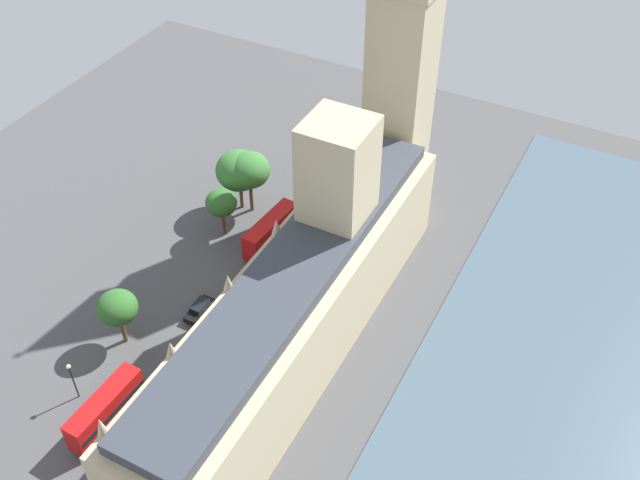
# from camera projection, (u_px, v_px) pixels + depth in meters

# --- Properties ---
(ground_plane) EXTENTS (136.93, 136.93, 0.00)m
(ground_plane) POSITION_uv_depth(u_px,v_px,m) (283.00, 345.00, 94.30)
(ground_plane) COLOR #4C4C4F
(river_thames) EXTENTS (37.93, 123.23, 0.25)m
(river_thames) POSITION_uv_depth(u_px,v_px,m) (553.00, 456.00, 82.32)
(river_thames) COLOR #475B6B
(river_thames) RESTS_ON ground
(parliament_building) EXTENTS (11.95, 59.36, 27.81)m
(parliament_building) POSITION_uv_depth(u_px,v_px,m) (302.00, 298.00, 89.08)
(parliament_building) COLOR #CCBA8E
(parliament_building) RESTS_ON ground
(clock_tower) EXTENTS (9.04, 9.04, 60.54)m
(clock_tower) POSITION_uv_depth(u_px,v_px,m) (406.00, 7.00, 95.85)
(clock_tower) COLOR #CCBA8E
(clock_tower) RESTS_ON ground
(double_decker_bus_trailing) EXTENTS (3.42, 10.68, 4.75)m
(double_decker_bus_trailing) POSITION_uv_depth(u_px,v_px,m) (271.00, 231.00, 106.70)
(double_decker_bus_trailing) COLOR red
(double_decker_bus_trailing) RESTS_ON ground
(car_yellow_cab_opposite_hall) EXTENTS (2.05, 4.86, 1.74)m
(car_yellow_cab_opposite_hall) POSITION_uv_depth(u_px,v_px,m) (242.00, 282.00, 101.45)
(car_yellow_cab_opposite_hall) COLOR gold
(car_yellow_cab_opposite_hall) RESTS_ON ground
(car_black_by_river_gate) EXTENTS (1.97, 4.80, 1.74)m
(car_black_by_river_gate) POSITION_uv_depth(u_px,v_px,m) (199.00, 309.00, 97.73)
(car_black_by_river_gate) COLOR black
(car_black_by_river_gate) RESTS_ON ground
(car_silver_far_end) EXTENTS (1.98, 4.21, 1.74)m
(car_silver_far_end) POSITION_uv_depth(u_px,v_px,m) (168.00, 376.00, 89.57)
(car_silver_far_end) COLOR #B7B7BC
(car_silver_far_end) RESTS_ON ground
(double_decker_bus_corner) EXTENTS (2.95, 10.58, 4.75)m
(double_decker_bus_corner) POSITION_uv_depth(u_px,v_px,m) (106.00, 409.00, 83.94)
(double_decker_bus_corner) COLOR red
(double_decker_bus_corner) RESTS_ON ground
(pedestrian_leading) EXTENTS (0.69, 0.68, 1.67)m
(pedestrian_leading) POSITION_uv_depth(u_px,v_px,m) (308.00, 242.00, 107.78)
(pedestrian_leading) COLOR black
(pedestrian_leading) RESTS_ON ground
(pedestrian_under_trees) EXTENTS (0.63, 0.53, 1.72)m
(pedestrian_under_trees) POSITION_uv_depth(u_px,v_px,m) (253.00, 317.00, 96.85)
(pedestrian_under_trees) COLOR gray
(pedestrian_under_trees) RESTS_ON ground
(plane_tree_near_tower) EXTENTS (6.28, 6.28, 10.25)m
(plane_tree_near_tower) POSITION_uv_depth(u_px,v_px,m) (249.00, 170.00, 109.38)
(plane_tree_near_tower) COLOR brown
(plane_tree_near_tower) RESTS_ON ground
(plane_tree_midblock) EXTENTS (7.03, 7.03, 9.96)m
(plane_tree_midblock) POSITION_uv_depth(u_px,v_px,m) (239.00, 171.00, 110.28)
(plane_tree_midblock) COLOR brown
(plane_tree_midblock) RESTS_ON ground
(plane_tree_kerbside) EXTENTS (4.61, 4.61, 7.85)m
(plane_tree_kerbside) POSITION_uv_depth(u_px,v_px,m) (221.00, 203.00, 106.36)
(plane_tree_kerbside) COLOR brown
(plane_tree_kerbside) RESTS_ON ground
(plane_tree_slot_10) EXTENTS (5.07, 5.07, 8.30)m
(plane_tree_slot_10) POSITION_uv_depth(u_px,v_px,m) (117.00, 308.00, 90.80)
(plane_tree_slot_10) COLOR brown
(plane_tree_slot_10) RESTS_ON ground
(street_lamp_slot_11) EXTENTS (0.56, 0.56, 5.91)m
(street_lamp_slot_11) POSITION_uv_depth(u_px,v_px,m) (71.00, 375.00, 85.62)
(street_lamp_slot_11) COLOR black
(street_lamp_slot_11) RESTS_ON ground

